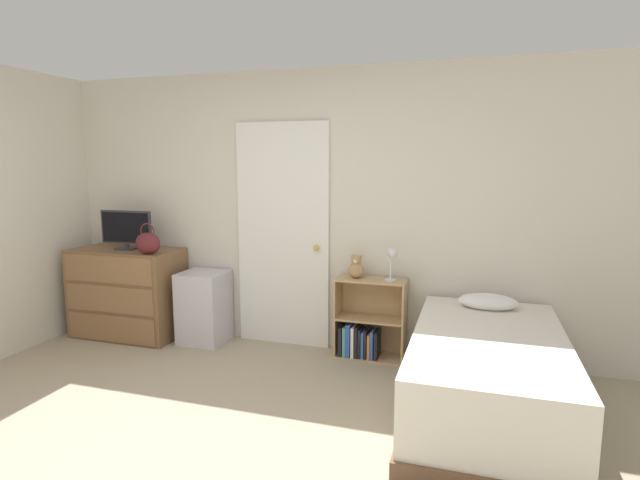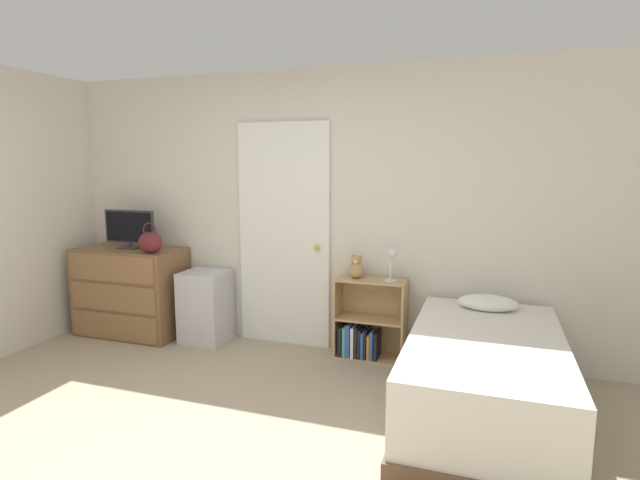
# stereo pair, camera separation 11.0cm
# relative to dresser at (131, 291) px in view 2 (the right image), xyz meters

# --- Properties ---
(wall_back) EXTENTS (10.00, 0.06, 2.55)m
(wall_back) POSITION_rel_dresser_xyz_m (1.73, 0.32, 0.84)
(wall_back) COLOR beige
(wall_back) RESTS_ON ground_plane
(door_closed) EXTENTS (0.90, 0.09, 2.09)m
(door_closed) POSITION_rel_dresser_xyz_m (1.56, 0.27, 0.60)
(door_closed) COLOR white
(door_closed) RESTS_ON ground_plane
(dresser) EXTENTS (1.06, 0.54, 0.88)m
(dresser) POSITION_rel_dresser_xyz_m (0.00, 0.00, 0.00)
(dresser) COLOR brown
(dresser) RESTS_ON ground_plane
(tv) EXTENTS (0.56, 0.16, 0.38)m
(tv) POSITION_rel_dresser_xyz_m (0.02, 0.01, 0.64)
(tv) COLOR #2D2D33
(tv) RESTS_ON dresser
(handbag) EXTENTS (0.25, 0.14, 0.29)m
(handbag) POSITION_rel_dresser_xyz_m (0.39, -0.16, 0.54)
(handbag) COLOR #591E23
(handbag) RESTS_ON dresser
(storage_bin) EXTENTS (0.42, 0.41, 0.69)m
(storage_bin) POSITION_rel_dresser_xyz_m (0.82, 0.07, -0.10)
(storage_bin) COLOR silver
(storage_bin) RESTS_ON ground_plane
(bookshelf) EXTENTS (0.61, 0.26, 0.72)m
(bookshelf) POSITION_rel_dresser_xyz_m (2.39, 0.14, -0.17)
(bookshelf) COLOR tan
(bookshelf) RESTS_ON ground_plane
(teddy_bear) EXTENTS (0.14, 0.14, 0.21)m
(teddy_bear) POSITION_rel_dresser_xyz_m (2.30, 0.14, 0.37)
(teddy_bear) COLOR tan
(teddy_bear) RESTS_ON bookshelf
(desk_lamp) EXTENTS (0.11, 0.11, 0.29)m
(desk_lamp) POSITION_rel_dresser_xyz_m (2.62, 0.10, 0.49)
(desk_lamp) COLOR silver
(desk_lamp) RESTS_ON bookshelf
(bed) EXTENTS (1.01, 1.85, 0.69)m
(bed) POSITION_rel_dresser_xyz_m (3.40, -0.65, -0.15)
(bed) COLOR brown
(bed) RESTS_ON ground_plane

